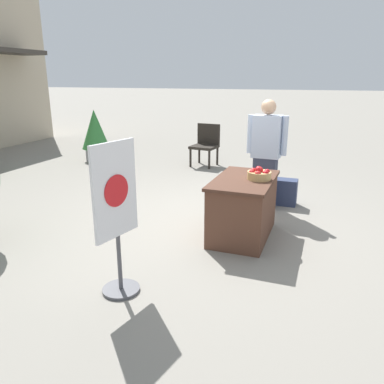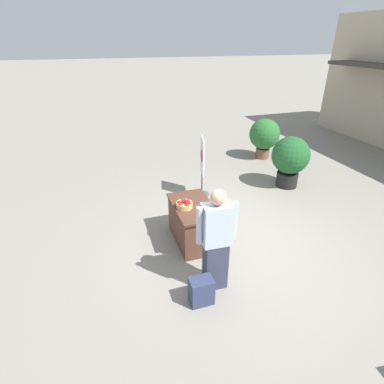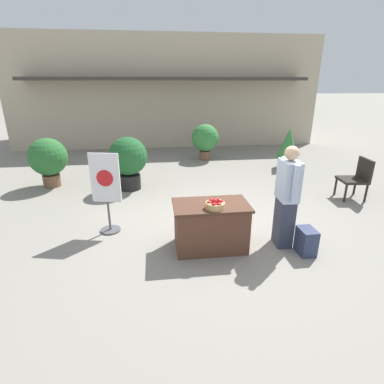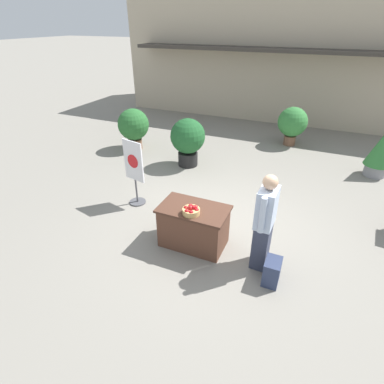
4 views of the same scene
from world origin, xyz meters
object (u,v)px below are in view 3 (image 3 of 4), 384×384
at_px(patio_chair, 357,177).
at_px(potted_plant_far_left, 205,139).
at_px(potted_plant_near_left, 128,159).
at_px(potted_plant_far_right, 288,147).
at_px(display_table, 211,226).
at_px(poster_board, 106,191).
at_px(apple_basket, 215,204).
at_px(person_visitor, 287,197).
at_px(potted_plant_near_right, 48,158).
at_px(backpack, 306,241).

bearing_deg(patio_chair, potted_plant_far_left, -49.25).
bearing_deg(potted_plant_near_left, patio_chair, -14.22).
bearing_deg(potted_plant_far_right, display_table, -126.30).
relative_size(display_table, poster_board, 0.82).
distance_m(potted_plant_far_left, potted_plant_far_right, 2.75).
bearing_deg(apple_basket, display_table, 99.02).
height_order(apple_basket, patio_chair, patio_chair).
bearing_deg(potted_plant_far_left, patio_chair, -55.19).
xyz_separation_m(person_visitor, potted_plant_near_left, (-2.71, 3.13, -0.08)).
bearing_deg(display_table, potted_plant_far_left, 81.31).
bearing_deg(patio_chair, poster_board, 15.90).
distance_m(patio_chair, potted_plant_near_right, 7.48).
xyz_separation_m(backpack, potted_plant_near_left, (-2.97, 3.44, 0.56)).
relative_size(person_visitor, patio_chair, 1.76).
bearing_deg(display_table, potted_plant_far_right, 53.70).
bearing_deg(potted_plant_near_right, backpack, -37.97).
distance_m(display_table, patio_chair, 4.13).
distance_m(poster_board, potted_plant_near_right, 3.29).
height_order(potted_plant_far_right, potted_plant_near_right, potted_plant_near_right).
distance_m(apple_basket, poster_board, 1.99).
distance_m(person_visitor, potted_plant_far_right, 4.93).
bearing_deg(potted_plant_near_right, display_table, -45.02).
relative_size(display_table, apple_basket, 4.13).
bearing_deg(potted_plant_near_right, poster_board, -56.42).
relative_size(apple_basket, potted_plant_near_left, 0.22).
xyz_separation_m(display_table, apple_basket, (0.03, -0.18, 0.45)).
bearing_deg(potted_plant_near_right, person_visitor, -37.12).
height_order(potted_plant_near_left, potted_plant_far_right, potted_plant_near_left).
relative_size(backpack, poster_board, 0.29).
xyz_separation_m(potted_plant_near_left, potted_plant_near_right, (-2.03, 0.46, -0.03)).
bearing_deg(potted_plant_near_left, backpack, -49.24).
bearing_deg(patio_chair, backpack, 48.98).
xyz_separation_m(person_visitor, patio_chair, (2.52, 1.80, -0.32)).
height_order(backpack, poster_board, poster_board).
xyz_separation_m(poster_board, potted_plant_far_left, (2.60, 5.05, -0.05)).
xyz_separation_m(potted_plant_far_left, potted_plant_far_right, (2.36, -1.41, -0.06)).
relative_size(display_table, backpack, 2.86).
xyz_separation_m(backpack, patio_chair, (2.27, 2.12, 0.32)).
height_order(display_table, apple_basket, apple_basket).
height_order(potted_plant_far_left, potted_plant_near_left, potted_plant_near_left).
distance_m(apple_basket, potted_plant_near_right, 5.14).
xyz_separation_m(person_visitor, potted_plant_far_right, (2.04, 4.48, -0.18)).
bearing_deg(poster_board, backpack, 82.53).
xyz_separation_m(display_table, potted_plant_near_right, (-3.53, 3.53, 0.36)).
height_order(person_visitor, poster_board, person_visitor).
xyz_separation_m(poster_board, potted_plant_near_left, (0.21, 2.28, -0.01)).
bearing_deg(person_visitor, potted_plant_far_left, -84.25).
height_order(backpack, potted_plant_far_right, potted_plant_far_right).
relative_size(display_table, potted_plant_near_right, 0.95).
relative_size(person_visitor, potted_plant_far_left, 1.37).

